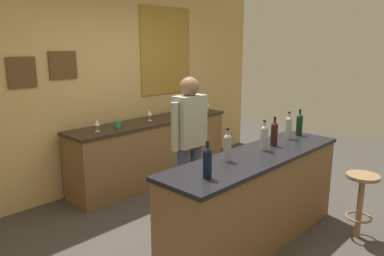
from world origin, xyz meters
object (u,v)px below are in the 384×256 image
at_px(wine_glass_b, 150,113).
at_px(wine_glass_c, 181,107).
at_px(wine_bottle_d, 274,133).
at_px(bar_stool, 361,195).
at_px(wine_bottle_a, 207,162).
at_px(wine_glass_e, 207,104).
at_px(wine_bottle_e, 289,127).
at_px(wine_bottle_b, 227,146).
at_px(wine_bottle_f, 299,124).
at_px(wine_glass_d, 195,105).
at_px(wine_bottle_c, 264,137).
at_px(wine_glass_a, 97,123).
at_px(coffee_mug, 117,124).
at_px(bartender, 190,139).

bearing_deg(wine_glass_b, wine_glass_c, 4.18).
bearing_deg(wine_bottle_d, bar_stool, -61.17).
height_order(wine_bottle_a, wine_glass_b, wine_bottle_a).
bearing_deg(wine_glass_e, wine_bottle_e, -111.92).
distance_m(wine_bottle_b, wine_bottle_f, 1.33).
distance_m(wine_bottle_e, wine_glass_e, 2.03).
relative_size(wine_glass_b, wine_glass_d, 1.00).
distance_m(wine_bottle_c, wine_glass_c, 2.25).
bearing_deg(wine_bottle_b, wine_glass_a, 94.40).
xyz_separation_m(wine_bottle_b, coffee_mug, (0.15, 1.93, -0.11)).
height_order(bartender, wine_bottle_e, bartender).
bearing_deg(wine_bottle_a, wine_glass_b, 61.03).
xyz_separation_m(wine_bottle_f, wine_glass_b, (-0.60, 1.98, -0.05)).
bearing_deg(wine_bottle_c, bar_stool, -49.74).
relative_size(wine_bottle_a, wine_glass_c, 1.97).
height_order(bar_stool, wine_glass_b, wine_glass_b).
xyz_separation_m(wine_bottle_b, wine_glass_d, (1.64, 1.96, -0.05)).
bearing_deg(wine_glass_e, wine_glass_a, 178.99).
relative_size(wine_bottle_d, wine_glass_b, 1.97).
distance_m(wine_bottle_d, wine_glass_a, 2.15).
bearing_deg(wine_bottle_f, wine_glass_d, 81.22).
bearing_deg(wine_bottle_f, coffee_mug, 121.38).
xyz_separation_m(wine_glass_b, coffee_mug, (-0.58, -0.04, -0.06)).
bearing_deg(wine_bottle_c, wine_bottle_b, 175.11).
distance_m(bar_stool, wine_bottle_a, 1.85).
xyz_separation_m(wine_bottle_c, wine_glass_e, (1.34, 1.94, -0.05)).
relative_size(bartender, wine_bottle_c, 5.29).
relative_size(bar_stool, wine_bottle_f, 2.22).
bearing_deg(wine_glass_c, wine_glass_d, -15.43).
relative_size(wine_glass_a, coffee_mug, 1.24).
height_order(wine_bottle_a, wine_bottle_e, same).
xyz_separation_m(wine_bottle_c, wine_bottle_f, (0.81, 0.04, 0.00)).
height_order(wine_bottle_c, wine_glass_d, wine_bottle_c).
bearing_deg(bartender, wine_bottle_c, -72.71).
bearing_deg(wine_glass_a, wine_glass_b, 3.11).
bearing_deg(wine_glass_a, wine_bottle_a, -98.30).
bearing_deg(wine_glass_c, wine_glass_b, -175.82).
bearing_deg(wine_glass_b, wine_glass_d, -1.01).
height_order(wine_bottle_a, wine_bottle_c, same).
distance_m(wine_bottle_b, wine_bottle_c, 0.53).
xyz_separation_m(bartender, wine_glass_d, (1.36, 1.21, 0.07)).
height_order(wine_bottle_a, coffee_mug, wine_bottle_a).
xyz_separation_m(bartender, wine_bottle_e, (0.83, -0.74, 0.12)).
bearing_deg(wine_bottle_f, wine_bottle_d, -177.43).
bearing_deg(bar_stool, bartender, 119.85).
height_order(wine_bottle_b, wine_bottle_f, same).
bearing_deg(wine_glass_a, bartender, -70.02).
distance_m(wine_bottle_c, coffee_mug, 2.01).
height_order(wine_bottle_f, wine_glass_a, wine_bottle_f).
bearing_deg(wine_bottle_a, bar_stool, -21.77).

